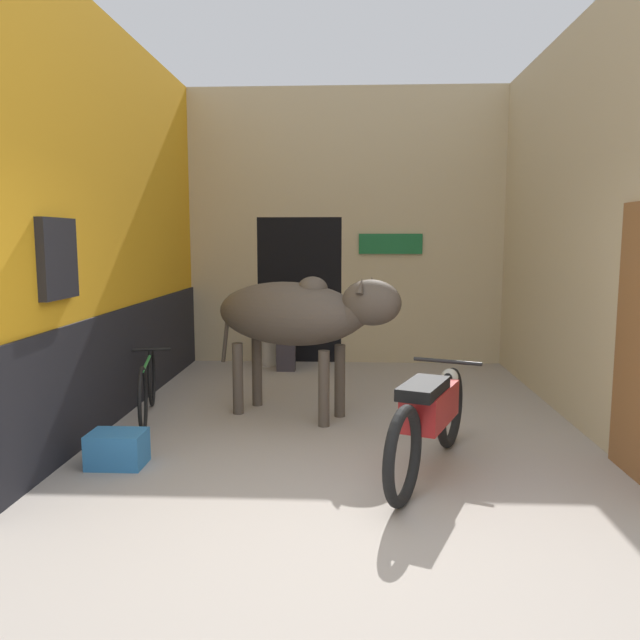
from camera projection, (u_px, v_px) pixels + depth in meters
name	position (u px, v px, depth m)	size (l,w,h in m)	color
ground_plane	(337.00, 536.00, 3.84)	(30.00, 30.00, 0.00)	#9E9389
wall_left_shopfront	(114.00, 229.00, 6.40)	(0.25, 5.47, 3.96)	orange
wall_back_with_doorway	(329.00, 251.00, 9.31)	(4.55, 0.93, 3.96)	#C6B289
wall_right_with_door	(583.00, 225.00, 6.14)	(0.22, 5.47, 3.96)	#C6B289
cow	(299.00, 315.00, 6.28)	(2.05, 1.28, 1.47)	#4C4238
motorcycle_near	(430.00, 415.00, 4.83)	(0.90, 1.92, 0.81)	black
bicycle	(148.00, 387.00, 6.32)	(0.52, 1.64, 0.65)	black
shopkeeper_seated	(287.00, 323.00, 8.67)	(0.36, 0.33, 1.23)	#3D3842
plastic_stool	(268.00, 349.00, 8.97)	(0.32, 0.32, 0.45)	beige
crate	(117.00, 449.00, 5.01)	(0.44, 0.32, 0.28)	teal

